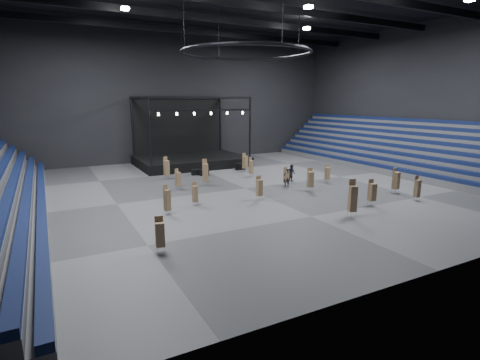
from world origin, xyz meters
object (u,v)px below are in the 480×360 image
flight_case_mid (204,172)px  chair_stack_12 (167,200)px  chair_stack_3 (372,192)px  man_center (287,178)px  chair_stack_11 (417,188)px  chair_stack_4 (160,234)px  chair_stack_7 (205,172)px  flight_case_right (240,167)px  crew_member (292,173)px  chair_stack_1 (396,180)px  chair_stack_2 (178,179)px  chair_stack_8 (245,162)px  chair_stack_13 (259,187)px  chair_stack_5 (251,167)px  stage (189,154)px  chair_stack_14 (195,193)px  chair_stack_6 (327,173)px  chair_stack_10 (166,168)px  flight_case_left (196,172)px  chair_stack_15 (310,179)px  chair_stack_9 (353,198)px  chair_stack_0 (286,176)px

flight_case_mid → chair_stack_12: bearing=-122.8°
chair_stack_3 → man_center: 9.50m
chair_stack_11 → chair_stack_4: bearing=-174.3°
chair_stack_7 → man_center: size_ratio=1.48×
flight_case_right → crew_member: size_ratio=0.68×
chair_stack_1 → chair_stack_2: 20.90m
chair_stack_8 → chair_stack_13: (-5.36, -12.50, -0.08)m
chair_stack_1 → chair_stack_11: (-0.44, -2.66, -0.16)m
chair_stack_2 → chair_stack_5: (9.56, 2.26, 0.07)m
flight_case_right → stage: bearing=122.3°
chair_stack_14 → chair_stack_6: bearing=11.2°
flight_case_right → chair_stack_4: chair_stack_4 is taller
chair_stack_2 → crew_member: chair_stack_2 is taller
flight_case_right → chair_stack_10: bearing=-172.5°
flight_case_left → crew_member: (8.06, -8.01, 0.57)m
chair_stack_3 → chair_stack_14: chair_stack_3 is taller
chair_stack_6 → chair_stack_3: bearing=-97.2°
flight_case_right → chair_stack_8: 1.55m
chair_stack_5 → chair_stack_15: size_ratio=0.99×
flight_case_left → crew_member: 11.38m
flight_case_mid → chair_stack_10: 4.64m
chair_stack_14 → chair_stack_3: bearing=-22.9°
stage → chair_stack_10: bearing=-124.6°
stage → chair_stack_6: bearing=-63.4°
flight_case_mid → chair_stack_7: bearing=-110.9°
chair_stack_2 → chair_stack_15: bearing=-52.6°
crew_member → chair_stack_6: bearing=-133.3°
chair_stack_1 → chair_stack_13: bearing=149.8°
chair_stack_6 → chair_stack_13: size_ratio=0.93×
chair_stack_13 → chair_stack_14: (-5.73, 0.83, -0.06)m
flight_case_right → chair_stack_2: bearing=-147.5°
chair_stack_14 → chair_stack_4: bearing=-118.3°
chair_stack_15 → man_center: 2.93m
chair_stack_11 → chair_stack_13: (-12.15, 6.65, -0.00)m
chair_stack_2 → chair_stack_3: size_ratio=0.94×
flight_case_right → chair_stack_12: (-13.92, -14.33, 0.79)m
chair_stack_4 → chair_stack_12: size_ratio=0.92×
flight_case_left → chair_stack_5: bearing=-36.2°
flight_case_mid → chair_stack_10: bearing=-179.0°
chair_stack_9 → chair_stack_14: bearing=158.5°
chair_stack_6 → chair_stack_13: (-10.06, -2.72, 0.07)m
chair_stack_4 → chair_stack_13: size_ratio=1.01×
chair_stack_9 → chair_stack_15: chair_stack_9 is taller
chair_stack_6 → chair_stack_10: 17.63m
chair_stack_12 → flight_case_right: bearing=27.4°
flight_case_left → chair_stack_10: bearing=-168.1°
chair_stack_13 → chair_stack_14: 5.79m
chair_stack_9 → chair_stack_12: chair_stack_9 is taller
chair_stack_0 → chair_stack_5: chair_stack_5 is taller
man_center → chair_stack_11: bearing=136.0°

